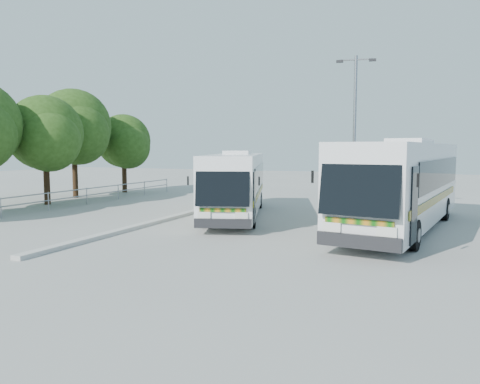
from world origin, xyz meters
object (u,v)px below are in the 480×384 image
at_px(tree_far_c, 46,133).
at_px(coach_adjacent, 404,183).
at_px(tree_far_d, 74,127).
at_px(coach_main, 236,182).
at_px(tree_far_e, 124,141).
at_px(lamppost, 354,128).

distance_m(tree_far_c, coach_adjacent, 20.30).
xyz_separation_m(tree_far_d, coach_main, (13.43, -3.67, -3.14)).
xyz_separation_m(tree_far_c, coach_main, (12.24, 0.03, -2.58)).
relative_size(tree_far_d, coach_main, 0.66).
distance_m(tree_far_d, coach_adjacent, 22.00).
relative_size(tree_far_c, tree_far_e, 1.10).
distance_m(coach_main, coach_adjacent, 7.95).
relative_size(coach_main, coach_adjacent, 0.86).
xyz_separation_m(tree_far_d, coach_adjacent, (21.34, -4.51, -2.87)).
xyz_separation_m(tree_far_e, coach_adjacent, (20.66, -9.01, -1.94)).
bearing_deg(coach_main, coach_adjacent, -23.98).
bearing_deg(tree_far_e, coach_adjacent, -23.56).
height_order(tree_far_d, coach_adjacent, tree_far_d).
height_order(tree_far_d, coach_main, tree_far_d).
bearing_deg(coach_main, tree_far_d, 146.73).
relative_size(tree_far_d, coach_adjacent, 0.56).
bearing_deg(coach_adjacent, coach_main, -178.19).
bearing_deg(coach_adjacent, tree_far_d, 175.90).
bearing_deg(tree_far_c, coach_main, 0.12).
relative_size(coach_main, lamppost, 1.40).
relative_size(tree_far_e, coach_adjacent, 0.45).
distance_m(tree_far_c, lamppost, 17.74).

